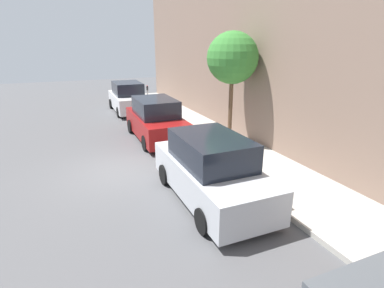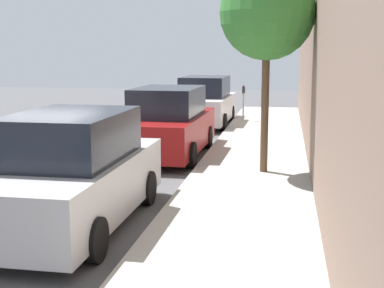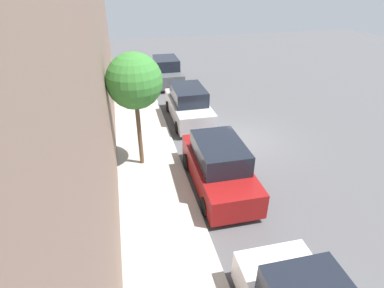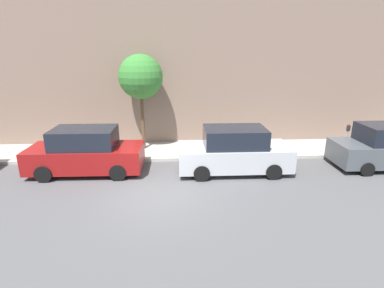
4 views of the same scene
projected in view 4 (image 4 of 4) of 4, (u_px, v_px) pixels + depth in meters
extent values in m
plane|color=#515154|center=(160.00, 195.00, 11.05)|extent=(60.00, 60.00, 0.00)
cube|color=#B2ADA3|center=(164.00, 151.00, 15.69)|extent=(2.78, 32.00, 0.15)
cylinder|color=black|center=(367.00, 169.00, 12.68)|extent=(0.22, 0.60, 0.60)
cylinder|color=black|center=(343.00, 155.00, 14.45)|extent=(0.22, 0.60, 0.60)
cube|color=#B7BABF|center=(234.00, 156.00, 13.03)|extent=(1.99, 4.81, 0.96)
cube|color=black|center=(235.00, 137.00, 12.76)|extent=(1.74, 2.61, 0.80)
cylinder|color=black|center=(202.00, 173.00, 12.17)|extent=(0.22, 0.67, 0.67)
cylinder|color=black|center=(198.00, 158.00, 13.94)|extent=(0.22, 0.67, 0.67)
cylinder|color=black|center=(273.00, 172.00, 12.33)|extent=(0.22, 0.67, 0.67)
cylinder|color=black|center=(261.00, 156.00, 14.10)|extent=(0.22, 0.67, 0.67)
cube|color=maroon|center=(86.00, 157.00, 12.92)|extent=(2.04, 4.83, 0.96)
cube|color=black|center=(84.00, 138.00, 12.66)|extent=(1.77, 2.63, 0.80)
cylinder|color=black|center=(43.00, 174.00, 12.06)|extent=(0.22, 0.69, 0.69)
cylinder|color=black|center=(60.00, 158.00, 13.83)|extent=(0.22, 0.69, 0.69)
cylinder|color=black|center=(118.00, 172.00, 12.23)|extent=(0.22, 0.69, 0.69)
cylinder|color=black|center=(125.00, 157.00, 14.00)|extent=(0.22, 0.69, 0.69)
cylinder|color=#ADADB2|center=(346.00, 142.00, 15.12)|extent=(0.07, 0.07, 1.12)
cube|color=#2D2D33|center=(348.00, 128.00, 14.91)|extent=(0.11, 0.15, 0.28)
cube|color=red|center=(349.00, 125.00, 14.86)|extent=(0.04, 0.09, 0.05)
cylinder|color=brown|center=(143.00, 119.00, 15.43)|extent=(0.18, 0.18, 3.12)
sphere|color=#387F33|center=(141.00, 77.00, 14.79)|extent=(2.19, 2.19, 2.19)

